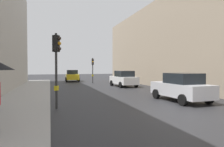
# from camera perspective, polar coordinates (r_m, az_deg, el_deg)

# --- Properties ---
(ground_plane) EXTENTS (120.00, 120.00, 0.00)m
(ground_plane) POSITION_cam_1_polar(r_m,az_deg,el_deg) (9.36, 19.66, -11.31)
(ground_plane) COLOR #28282B
(sidewalk_kerb) EXTENTS (3.13, 40.00, 0.16)m
(sidewalk_kerb) POSITION_cam_1_polar(r_m,az_deg,el_deg) (13.51, -24.02, -7.03)
(sidewalk_kerb) COLOR #A8A5A0
(sidewalk_kerb) RESTS_ON ground
(building_facade_right) EXTENTS (12.00, 34.08, 9.50)m
(building_facade_right) POSITION_cam_1_polar(r_m,az_deg,el_deg) (24.83, 26.31, 7.62)
(building_facade_right) COLOR gray
(building_facade_right) RESTS_ON ground
(traffic_light_far_median) EXTENTS (0.24, 0.43, 3.44)m
(traffic_light_far_median) POSITION_cam_1_polar(r_m,az_deg,el_deg) (27.00, -5.57, 2.23)
(traffic_light_far_median) COLOR #2D2D2D
(traffic_light_far_median) RESTS_ON ground
(traffic_light_near_right) EXTENTS (0.44, 0.37, 3.83)m
(traffic_light_near_right) POSITION_cam_1_polar(r_m,az_deg,el_deg) (10.44, -15.67, 4.64)
(traffic_light_near_right) COLOR #2D2D2D
(traffic_light_near_right) RESTS_ON ground
(car_yellow_taxi) EXTENTS (2.15, 4.27, 1.76)m
(car_yellow_taxi) POSITION_cam_1_polar(r_m,az_deg,el_deg) (31.23, -11.39, -0.62)
(car_yellow_taxi) COLOR yellow
(car_yellow_taxi) RESTS_ON ground
(car_silver_hatchback) EXTENTS (2.13, 4.26, 1.76)m
(car_silver_hatchback) POSITION_cam_1_polar(r_m,az_deg,el_deg) (13.11, 19.24, -3.74)
(car_silver_hatchback) COLOR #BCBCC1
(car_silver_hatchback) RESTS_ON ground
(car_white_compact) EXTENTS (2.20, 4.29, 1.76)m
(car_white_compact) POSITION_cam_1_polar(r_m,az_deg,el_deg) (22.13, 3.36, -1.50)
(car_white_compact) COLOR silver
(car_white_compact) RESTS_ON ground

